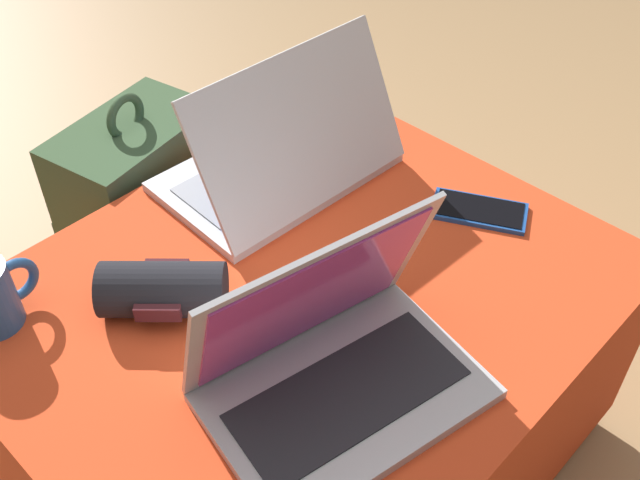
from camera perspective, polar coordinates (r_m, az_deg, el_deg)
The scene contains 7 objects.
ground_plane at distance 1.42m, azimuth -0.89°, elevation -15.63°, with size 14.00×14.00×0.00m, color tan.
ottoman at distance 1.24m, azimuth -0.99°, elevation -10.42°, with size 0.86×0.72×0.43m.
laptop_near at distance 0.93m, azimuth 1.07°, elevation -9.24°, with size 0.37×0.29×0.23m.
laptop_far at distance 1.23m, azimuth -2.78°, elevation 6.27°, with size 0.38×0.26×0.23m.
cell_phone at distance 1.22m, azimuth 12.02°, elevation 2.21°, with size 0.13×0.17×0.01m.
backpack at distance 1.54m, azimuth -13.31°, elevation 1.38°, with size 0.32×0.28×0.51m.
wrist_brace at distance 1.04m, azimuth -11.88°, elevation -3.71°, with size 0.17×0.18×0.08m.
Camera 1 is at (-0.52, -0.53, 1.21)m, focal length 42.00 mm.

